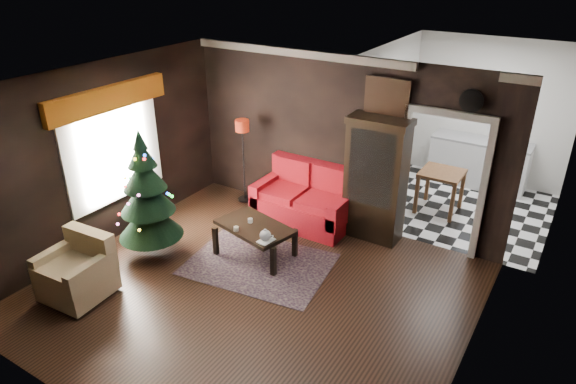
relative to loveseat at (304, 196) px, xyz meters
The scene contains 26 objects.
floor 2.15m from the loveseat, 78.96° to the right, with size 5.50×5.50×0.00m, color black.
ceiling 3.11m from the loveseat, 78.96° to the right, with size 5.50×5.50×0.00m, color white.
wall_back 1.08m from the loveseat, 48.37° to the left, with size 5.50×5.50×0.00m, color black.
wall_front 4.66m from the loveseat, 84.98° to the right, with size 5.50×5.50×0.00m, color black.
wall_left 3.25m from the loveseat, 138.90° to the right, with size 5.50×5.50×0.00m, color black.
wall_right 3.86m from the loveseat, 33.06° to the right, with size 5.50×5.50×0.00m, color black.
doorway 2.22m from the loveseat, 12.09° to the left, with size 1.10×0.10×2.10m, color white, non-canonical shape.
left_window 3.11m from the loveseat, 141.31° to the right, with size 0.05×1.60×1.40m, color white.
valance 3.40m from the loveseat, 140.32° to the right, with size 0.12×2.10×0.35m, color #9D4F0F.
kitchen_floor 2.91m from the loveseat, 42.88° to the left, with size 3.00×3.00×0.00m, color white.
kitchen_window 4.17m from the loveseat, 58.30° to the left, with size 0.70×0.06×0.70m, color white.
rug 1.54m from the loveseat, 86.69° to the right, with size 2.04×1.49×0.01m, color #584252.
loveseat is the anchor object (origin of this frame).
curio_cabinet 1.25m from the loveseat, 10.83° to the left, with size 0.90×0.45×1.90m, color black, non-canonical shape.
floor_lamp 1.32m from the loveseat, behind, with size 0.26×0.26×1.52m, color black, non-canonical shape.
christmas_tree 2.58m from the loveseat, 124.91° to the right, with size 0.95×0.95×1.81m, color black, non-canonical shape.
armchair 3.68m from the loveseat, 114.50° to the right, with size 0.82×0.82×0.84m, color tan, non-canonical shape.
coffee_table 1.30m from the loveseat, 94.79° to the right, with size 1.14×0.68×0.51m, color black, non-canonical shape.
teapot 1.57m from the loveseat, 80.03° to the right, with size 0.18×0.18×0.17m, color silver, non-canonical shape.
cup_a 1.25m from the loveseat, 99.79° to the right, with size 0.08×0.08×0.06m, color silver.
cup_b 1.57m from the loveseat, 98.82° to the right, with size 0.08×0.08×0.07m, color white.
book 1.57m from the loveseat, 82.31° to the right, with size 0.17×0.02×0.24m, color #815C49.
wall_clock 3.04m from the loveseat, ahead, with size 0.32×0.32×0.06m, color silver.
painting 2.13m from the loveseat, 19.40° to the left, with size 0.62×0.05×0.52m, color #A6704D.
kitchen_counter 3.79m from the loveseat, 56.31° to the left, with size 1.80×0.60×0.90m, color silver.
kitchen_table 2.45m from the loveseat, 42.51° to the left, with size 0.70×0.70×0.75m, color brown, non-canonical shape.
Camera 1 is at (3.38, -4.54, 4.24)m, focal length 31.71 mm.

